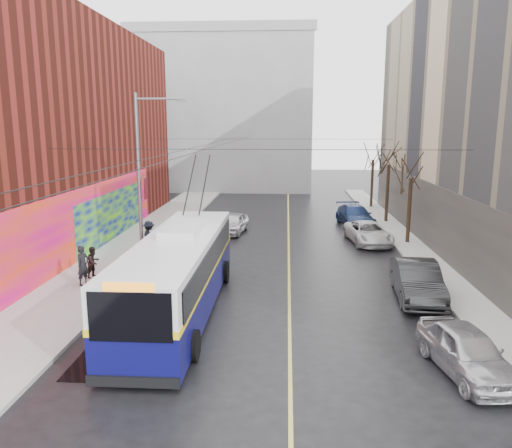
{
  "coord_description": "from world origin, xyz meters",
  "views": [
    {
      "loc": [
        1.33,
        -15.27,
        7.41
      ],
      "look_at": [
        -0.09,
        7.64,
        2.85
      ],
      "focal_mm": 35.0,
      "sensor_mm": 36.0,
      "label": 1
    }
  ],
  "objects": [
    {
      "name": "puddle",
      "position": [
        -4.3,
        -0.55,
        0.0
      ],
      "size": [
        2.15,
        3.34,
        0.01
      ],
      "primitive_type": "cube",
      "color": "black",
      "rests_on": "ground"
    },
    {
      "name": "building_far",
      "position": [
        -6.0,
        44.99,
        9.02
      ],
      "size": [
        20.5,
        12.1,
        18.0
      ],
      "color": "gray",
      "rests_on": "ground"
    },
    {
      "name": "parked_car_a",
      "position": [
        6.81,
        -0.91,
        0.72
      ],
      "size": [
        2.39,
        4.45,
        1.44
      ],
      "primitive_type": "imported",
      "rotation": [
        0.0,
        0.0,
        0.17
      ],
      "color": "#B1B0B5",
      "rests_on": "ground"
    },
    {
      "name": "tree_near",
      "position": [
        9.0,
        16.0,
        4.98
      ],
      "size": [
        3.2,
        3.2,
        6.4
      ],
      "color": "black",
      "rests_on": "ground"
    },
    {
      "name": "parked_car_d",
      "position": [
        6.47,
        21.72,
        0.76
      ],
      "size": [
        2.77,
        5.46,
        1.52
      ],
      "primitive_type": "imported",
      "rotation": [
        0.0,
        0.0,
        0.13
      ],
      "color": "navy",
      "rests_on": "ground"
    },
    {
      "name": "sidewalk_left",
      "position": [
        -8.0,
        12.0,
        0.07
      ],
      "size": [
        4.0,
        60.0,
        0.15
      ],
      "primitive_type": "cube",
      "color": "gray",
      "rests_on": "ground"
    },
    {
      "name": "lane_line",
      "position": [
        1.5,
        14.0,
        0.0
      ],
      "size": [
        0.12,
        50.0,
        0.01
      ],
      "primitive_type": "cube",
      "color": "#BFB74C",
      "rests_on": "ground"
    },
    {
      "name": "catenary_wires",
      "position": [
        -2.54,
        14.77,
        6.25
      ],
      "size": [
        18.0,
        60.0,
        0.22
      ],
      "color": "black"
    },
    {
      "name": "ground",
      "position": [
        0.0,
        0.0,
        0.0
      ],
      "size": [
        140.0,
        140.0,
        0.0
      ],
      "primitive_type": "plane",
      "color": "black",
      "rests_on": "ground"
    },
    {
      "name": "tree_far",
      "position": [
        9.0,
        30.0,
        5.14
      ],
      "size": [
        3.2,
        3.2,
        6.57
      ],
      "color": "black",
      "rests_on": "ground"
    },
    {
      "name": "trolleybus",
      "position": [
        -2.91,
        3.51,
        1.66
      ],
      "size": [
        2.97,
        12.64,
        5.97
      ],
      "rotation": [
        0.0,
        0.0,
        0.0
      ],
      "color": "#090946",
      "rests_on": "ground"
    },
    {
      "name": "pedestrian_c",
      "position": [
        -6.5,
        12.12,
        1.1
      ],
      "size": [
        1.27,
        1.41,
        1.9
      ],
      "primitive_type": "imported",
      "rotation": [
        0.0,
        0.0,
        2.17
      ],
      "color": "black",
      "rests_on": "sidewalk_left"
    },
    {
      "name": "following_car",
      "position": [
        -2.4,
        18.65,
        0.7
      ],
      "size": [
        2.24,
        4.3,
        1.4
      ],
      "primitive_type": "imported",
      "rotation": [
        0.0,
        0.0,
        -0.15
      ],
      "color": "silver",
      "rests_on": "ground"
    },
    {
      "name": "sidewalk_right",
      "position": [
        9.0,
        12.0,
        0.07
      ],
      "size": [
        2.0,
        60.0,
        0.15
      ],
      "primitive_type": "cube",
      "color": "gray",
      "rests_on": "ground"
    },
    {
      "name": "pedestrian_b",
      "position": [
        -7.96,
        7.48,
        0.91
      ],
      "size": [
        0.8,
        0.9,
        1.52
      ],
      "primitive_type": "imported",
      "rotation": [
        0.0,
        0.0,
        1.2
      ],
      "color": "black",
      "rests_on": "sidewalk_left"
    },
    {
      "name": "pedestrian_a",
      "position": [
        -7.97,
        6.27,
        1.08
      ],
      "size": [
        0.67,
        0.8,
        1.86
      ],
      "primitive_type": "imported",
      "rotation": [
        0.0,
        0.0,
        1.17
      ],
      "color": "black",
      "rests_on": "sidewalk_left"
    },
    {
      "name": "parked_car_b",
      "position": [
        7.0,
        5.72,
        0.81
      ],
      "size": [
        2.09,
        5.06,
        1.63
      ],
      "primitive_type": "imported",
      "rotation": [
        0.0,
        0.0,
        -0.07
      ],
      "color": "#232325",
      "rests_on": "ground"
    },
    {
      "name": "parked_car_c",
      "position": [
        6.55,
        16.11,
        0.68
      ],
      "size": [
        2.85,
        5.12,
        1.36
      ],
      "primitive_type": "imported",
      "rotation": [
        0.0,
        0.0,
        0.13
      ],
      "color": "silver",
      "rests_on": "ground"
    },
    {
      "name": "tree_mid",
      "position": [
        9.0,
        23.0,
        5.25
      ],
      "size": [
        3.2,
        3.2,
        6.68
      ],
      "color": "black",
      "rests_on": "ground"
    },
    {
      "name": "streetlight_pole",
      "position": [
        -6.14,
        10.0,
        4.85
      ],
      "size": [
        2.65,
        0.6,
        9.0
      ],
      "color": "slate",
      "rests_on": "ground"
    },
    {
      "name": "pigeons_flying",
      "position": [
        -2.64,
        10.6,
        7.06
      ],
      "size": [
        2.68,
        1.75,
        1.41
      ],
      "color": "slate"
    }
  ]
}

